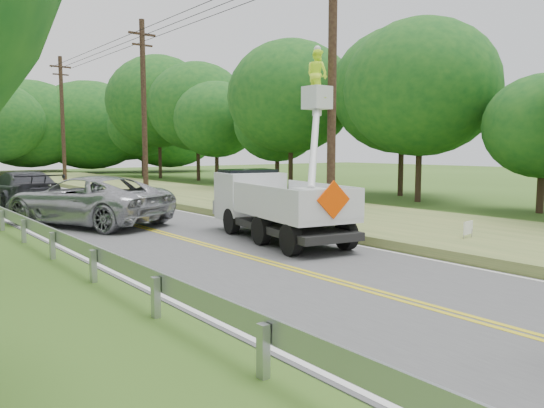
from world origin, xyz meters
TOP-DOWN VIEW (x-y plane):
  - ground at (0.00, 0.00)m, footprint 140.00×140.00m
  - road at (0.00, 14.00)m, footprint 7.20×96.00m
  - guardrail at (-4.02, 14.91)m, footprint 0.18×48.00m
  - utility_poles at (5.00, 17.02)m, footprint 1.60×43.30m
  - tall_grass_verge at (7.10, 14.00)m, footprint 7.00×96.00m
  - treeline_right at (15.42, 26.20)m, footprint 12.03×51.73m
  - bucket_truck at (2.60, 9.27)m, footprint 3.99×6.36m
  - suv_silver at (-1.31, 15.48)m, footprint 5.45×7.22m
  - suv_darkgrey at (-1.89, 22.75)m, footprint 2.62×6.14m
  - yard_sign at (5.71, 4.13)m, footprint 0.54×0.09m

SIDE VIEW (x-z plane):
  - ground at x=0.00m, z-range 0.00..0.00m
  - road at x=0.00m, z-range 0.00..0.02m
  - tall_grass_verge at x=7.10m, z-range 0.00..0.30m
  - guardrail at x=-4.02m, z-range 0.17..0.94m
  - yard_sign at x=5.71m, z-range 0.17..0.95m
  - suv_darkgrey at x=-1.89m, z-range 0.02..1.79m
  - suv_silver at x=-1.31m, z-range 0.02..1.84m
  - bucket_truck at x=2.60m, z-range -1.61..4.49m
  - utility_poles at x=5.00m, z-range 0.27..10.27m
  - treeline_right at x=15.42m, z-range 0.32..11.85m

